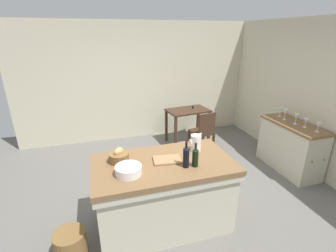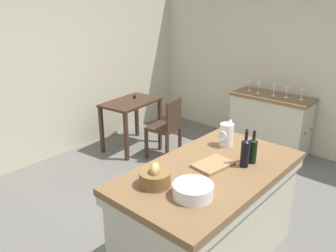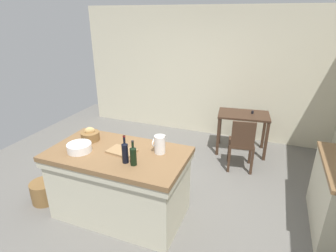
# 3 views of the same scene
# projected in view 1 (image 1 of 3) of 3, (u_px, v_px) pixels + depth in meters

# --- Properties ---
(ground_plane) EXTENTS (6.76, 6.76, 0.00)m
(ground_plane) POSITION_uv_depth(u_px,v_px,m) (175.00, 199.00, 3.67)
(ground_plane) COLOR #66635E
(wall_back) EXTENTS (5.32, 0.12, 2.60)m
(wall_back) POSITION_uv_depth(u_px,v_px,m) (139.00, 82.00, 5.53)
(wall_back) COLOR beige
(wall_back) RESTS_ON ground
(wall_right) EXTENTS (0.12, 5.20, 2.60)m
(wall_right) POSITION_uv_depth(u_px,v_px,m) (329.00, 102.00, 3.91)
(wall_right) COLOR beige
(wall_right) RESTS_ON ground
(island_table) EXTENTS (1.68, 0.93, 0.90)m
(island_table) POSITION_uv_depth(u_px,v_px,m) (163.00, 191.00, 3.05)
(island_table) COLOR brown
(island_table) RESTS_ON ground
(side_cabinet) EXTENTS (0.52, 1.19, 0.88)m
(side_cabinet) POSITION_uv_depth(u_px,v_px,m) (290.00, 146.00, 4.35)
(side_cabinet) COLOR brown
(side_cabinet) RESTS_ON ground
(writing_desk) EXTENTS (0.96, 0.67, 0.81)m
(writing_desk) POSITION_uv_depth(u_px,v_px,m) (188.00, 115.00, 5.41)
(writing_desk) COLOR #3D281C
(writing_desk) RESTS_ON ground
(wooden_chair) EXTENTS (0.46, 0.46, 0.91)m
(wooden_chair) POSITION_uv_depth(u_px,v_px,m) (203.00, 132.00, 4.88)
(wooden_chair) COLOR #3D281C
(wooden_chair) RESTS_ON ground
(pitcher) EXTENTS (0.17, 0.13, 0.26)m
(pitcher) POSITION_uv_depth(u_px,v_px,m) (196.00, 143.00, 3.14)
(pitcher) COLOR white
(pitcher) RESTS_ON island_table
(wash_bowl) EXTENTS (0.29, 0.29, 0.10)m
(wash_bowl) POSITION_uv_depth(u_px,v_px,m) (128.00, 170.00, 2.64)
(wash_bowl) COLOR white
(wash_bowl) RESTS_ON island_table
(bread_basket) EXTENTS (0.24, 0.24, 0.18)m
(bread_basket) POSITION_uv_depth(u_px,v_px,m) (119.00, 157.00, 2.89)
(bread_basket) COLOR brown
(bread_basket) RESTS_ON island_table
(cutting_board) EXTENTS (0.35, 0.26, 0.02)m
(cutting_board) POSITION_uv_depth(u_px,v_px,m) (167.00, 160.00, 2.93)
(cutting_board) COLOR #99754C
(cutting_board) RESTS_ON island_table
(wine_bottle_dark) EXTENTS (0.07, 0.07, 0.29)m
(wine_bottle_dark) POSITION_uv_depth(u_px,v_px,m) (195.00, 157.00, 2.77)
(wine_bottle_dark) COLOR black
(wine_bottle_dark) RESTS_ON island_table
(wine_bottle_amber) EXTENTS (0.07, 0.07, 0.33)m
(wine_bottle_amber) POSITION_uv_depth(u_px,v_px,m) (186.00, 157.00, 2.75)
(wine_bottle_amber) COLOR black
(wine_bottle_amber) RESTS_ON island_table
(wine_glass_far_left) EXTENTS (0.07, 0.07, 0.15)m
(wine_glass_far_left) POSITION_uv_depth(u_px,v_px,m) (318.00, 125.00, 3.81)
(wine_glass_far_left) COLOR white
(wine_glass_far_left) RESTS_ON side_cabinet
(wine_glass_left) EXTENTS (0.07, 0.07, 0.15)m
(wine_glass_left) POSITION_uv_depth(u_px,v_px,m) (306.00, 121.00, 3.99)
(wine_glass_left) COLOR white
(wine_glass_left) RESTS_ON side_cabinet
(wine_glass_middle) EXTENTS (0.07, 0.07, 0.18)m
(wine_glass_middle) POSITION_uv_depth(u_px,v_px,m) (296.00, 117.00, 4.13)
(wine_glass_middle) COLOR white
(wine_glass_middle) RESTS_ON side_cabinet
(wine_glass_right) EXTENTS (0.07, 0.07, 0.19)m
(wine_glass_right) POSITION_uv_depth(u_px,v_px,m) (285.00, 113.00, 4.34)
(wine_glass_right) COLOR white
(wine_glass_right) RESTS_ON side_cabinet
(wine_glass_far_right) EXTENTS (0.07, 0.07, 0.17)m
(wine_glass_far_right) POSITION_uv_depth(u_px,v_px,m) (280.00, 111.00, 4.51)
(wine_glass_far_right) COLOR white
(wine_glass_far_right) RESTS_ON side_cabinet
(wicker_hamper) EXTENTS (0.35, 0.35, 0.30)m
(wicker_hamper) POSITION_uv_depth(u_px,v_px,m) (70.00, 244.00, 2.71)
(wicker_hamper) COLOR brown
(wicker_hamper) RESTS_ON ground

